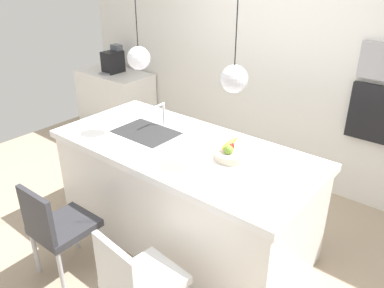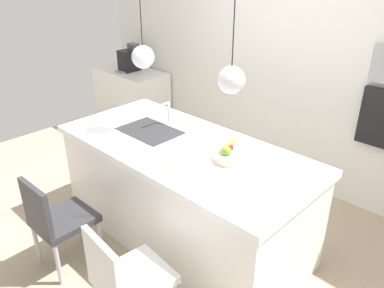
% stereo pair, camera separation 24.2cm
% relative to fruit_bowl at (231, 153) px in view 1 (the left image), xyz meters
% --- Properties ---
extents(floor, '(6.60, 6.60, 0.00)m').
position_rel_fruit_bowl_xyz_m(floor, '(-0.44, -0.08, -0.99)').
color(floor, tan).
rests_on(floor, ground).
extents(back_wall, '(6.00, 0.10, 2.60)m').
position_rel_fruit_bowl_xyz_m(back_wall, '(-0.44, 1.57, 0.31)').
color(back_wall, silver).
rests_on(back_wall, ground).
extents(kitchen_island, '(2.32, 1.07, 0.95)m').
position_rel_fruit_bowl_xyz_m(kitchen_island, '(-0.44, -0.08, -0.51)').
color(kitchen_island, white).
rests_on(kitchen_island, ground).
extents(sink_basin, '(0.56, 0.40, 0.02)m').
position_rel_fruit_bowl_xyz_m(sink_basin, '(-0.88, -0.08, -0.05)').
color(sink_basin, '#2D2D30').
rests_on(sink_basin, kitchen_island).
extents(faucet, '(0.02, 0.17, 0.22)m').
position_rel_fruit_bowl_xyz_m(faucet, '(-0.88, 0.14, 0.10)').
color(faucet, silver).
rests_on(faucet, kitchen_island).
extents(fruit_bowl, '(0.28, 0.28, 0.15)m').
position_rel_fruit_bowl_xyz_m(fruit_bowl, '(0.00, 0.00, 0.00)').
color(fruit_bowl, beige).
rests_on(fruit_bowl, kitchen_island).
extents(side_counter, '(1.10, 0.60, 0.89)m').
position_rel_fruit_bowl_xyz_m(side_counter, '(-2.84, 1.20, -0.55)').
color(side_counter, white).
rests_on(side_counter, ground).
extents(coffee_machine, '(0.20, 0.35, 0.38)m').
position_rel_fruit_bowl_xyz_m(coffee_machine, '(-2.83, 1.20, 0.06)').
color(coffee_machine, black).
rests_on(coffee_machine, side_counter).
extents(oven, '(0.56, 0.08, 0.56)m').
position_rel_fruit_bowl_xyz_m(oven, '(0.69, 1.50, 0.04)').
color(oven, black).
rests_on(oven, back_wall).
extents(chair_near, '(0.42, 0.46, 0.86)m').
position_rel_fruit_bowl_xyz_m(chair_near, '(-0.89, -1.08, -0.51)').
color(chair_near, '#333338').
rests_on(chair_near, ground).
extents(chair_middle, '(0.47, 0.51, 0.87)m').
position_rel_fruit_bowl_xyz_m(chair_middle, '(0.02, -1.08, -0.51)').
color(chair_middle, silver).
rests_on(chair_middle, ground).
extents(pendant_light_left, '(0.20, 0.20, 0.80)m').
position_rel_fruit_bowl_xyz_m(pendant_light_left, '(-0.92, -0.08, 0.63)').
color(pendant_light_left, silver).
extents(pendant_light_right, '(0.20, 0.20, 0.80)m').
position_rel_fruit_bowl_xyz_m(pendant_light_right, '(0.04, -0.08, 0.63)').
color(pendant_light_right, silver).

